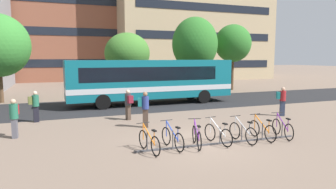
% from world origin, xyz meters
% --- Properties ---
extents(ground, '(200.00, 200.00, 0.00)m').
position_xyz_m(ground, '(0.00, 0.00, 0.00)').
color(ground, '#7A6656').
extents(bus_lane_asphalt, '(80.00, 7.20, 0.01)m').
position_xyz_m(bus_lane_asphalt, '(0.00, 10.29, 0.00)').
color(bus_lane_asphalt, '#232326').
rests_on(bus_lane_asphalt, ground).
extents(city_bus, '(12.05, 2.69, 3.20)m').
position_xyz_m(city_bus, '(1.43, 10.29, 1.78)').
color(city_bus, '#0F6070').
rests_on(city_bus, ground).
extents(bike_rack, '(6.88, 0.35, 0.70)m').
position_xyz_m(bike_rack, '(0.71, -0.58, 0.09)').
color(bike_rack, '#47474C').
rests_on(bike_rack, ground).
extents(parked_bicycle_orange_0, '(0.52, 1.71, 0.99)m').
position_xyz_m(parked_bicycle_orange_0, '(-2.19, -0.55, 0.38)').
color(parked_bicycle_orange_0, black).
rests_on(parked_bicycle_orange_0, ground).
extents(parked_bicycle_blue_1, '(0.52, 1.72, 0.99)m').
position_xyz_m(parked_bicycle_blue_1, '(-1.24, -0.43, 0.38)').
color(parked_bicycle_blue_1, black).
rests_on(parked_bicycle_blue_1, ground).
extents(parked_bicycle_purple_2, '(0.63, 1.67, 0.99)m').
position_xyz_m(parked_bicycle_purple_2, '(-0.28, -0.54, 0.38)').
color(parked_bicycle_purple_2, black).
rests_on(parked_bicycle_purple_2, ground).
extents(parked_bicycle_white_3, '(0.52, 1.71, 0.99)m').
position_xyz_m(parked_bicycle_white_3, '(0.66, -0.51, 0.38)').
color(parked_bicycle_white_3, black).
rests_on(parked_bicycle_white_3, ground).
extents(parked_bicycle_silver_4, '(0.52, 1.72, 0.99)m').
position_xyz_m(parked_bicycle_silver_4, '(1.73, -0.64, 0.38)').
color(parked_bicycle_silver_4, black).
rests_on(parked_bicycle_silver_4, ground).
extents(parked_bicycle_orange_5, '(0.52, 1.72, 0.99)m').
position_xyz_m(parked_bicycle_orange_5, '(2.71, -0.59, 0.38)').
color(parked_bicycle_orange_5, black).
rests_on(parked_bicycle_orange_5, ground).
extents(parked_bicycle_purple_6, '(0.56, 1.70, 0.99)m').
position_xyz_m(parked_bicycle_purple_6, '(3.72, -0.65, 0.38)').
color(parked_bicycle_purple_6, black).
rests_on(parked_bicycle_purple_6, ground).
extents(commuter_olive_pack_0, '(0.56, 0.39, 1.65)m').
position_xyz_m(commuter_olive_pack_0, '(-6.27, 6.42, 0.95)').
color(commuter_olive_pack_0, black).
rests_on(commuter_olive_pack_0, ground).
extents(commuter_teal_pack_1, '(0.60, 0.51, 1.69)m').
position_xyz_m(commuter_teal_pack_1, '(7.05, 3.17, 0.98)').
color(commuter_teal_pack_1, '#2D3851').
rests_on(commuter_teal_pack_1, ground).
extents(commuter_maroon_pack_2, '(0.44, 0.59, 1.66)m').
position_xyz_m(commuter_maroon_pack_2, '(-1.56, 5.23, 0.95)').
color(commuter_maroon_pack_2, '#47382D').
rests_on(commuter_maroon_pack_2, ground).
extents(commuter_teal_pack_3, '(0.59, 0.46, 1.75)m').
position_xyz_m(commuter_teal_pack_3, '(-1.24, 3.20, 1.01)').
color(commuter_teal_pack_3, '#47382D').
rests_on(commuter_teal_pack_3, ground).
extents(commuter_red_pack_4, '(0.38, 0.55, 1.67)m').
position_xyz_m(commuter_red_pack_4, '(-6.91, 3.32, 0.96)').
color(commuter_red_pack_4, '#565660').
rests_on(commuter_red_pack_4, ground).
extents(street_tree_1, '(3.99, 3.99, 5.57)m').
position_xyz_m(street_tree_1, '(0.91, 15.76, 3.75)').
color(street_tree_1, brown).
rests_on(street_tree_1, ground).
extents(street_tree_2, '(3.74, 3.74, 6.78)m').
position_xyz_m(street_tree_2, '(12.24, 16.44, 4.83)').
color(street_tree_2, brown).
rests_on(street_tree_2, ground).
extents(street_tree_3, '(4.36, 4.36, 7.22)m').
position_xyz_m(street_tree_3, '(7.49, 15.66, 4.66)').
color(street_tree_3, brown).
rests_on(street_tree_3, ground).
extents(building_right_wing, '(24.21, 13.23, 24.23)m').
position_xyz_m(building_right_wing, '(15.77, 35.08, 12.11)').
color(building_right_wing, tan).
rests_on(building_right_wing, ground).
extents(building_centre_block, '(19.65, 10.19, 17.28)m').
position_xyz_m(building_centre_block, '(-1.24, 38.64, 8.64)').
color(building_centre_block, brown).
rests_on(building_centre_block, ground).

